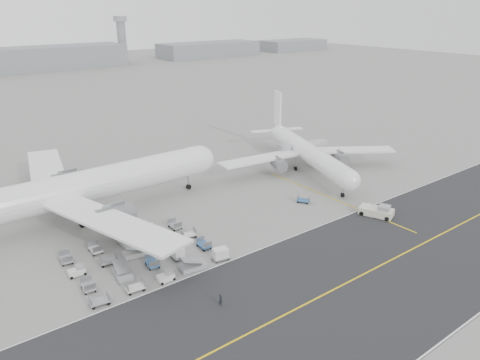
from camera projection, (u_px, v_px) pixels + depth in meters
ground at (236, 250)px, 79.20m from camera, size 700.00×700.00×0.00m
taxiway at (337, 288)px, 68.72m from camera, size 220.00×59.00×0.03m
horizon_buildings at (22, 71)px, 289.14m from camera, size 520.00×28.00×28.00m
control_tower at (122, 39)px, 327.02m from camera, size 7.00×7.00×31.25m
airliner_a at (73, 189)px, 88.09m from camera, size 64.36×63.61×22.19m
airliner_b at (307, 152)px, 116.23m from camera, size 44.25×45.05×16.26m
pushback_tug at (377, 211)px, 91.76m from camera, size 5.26×8.42×2.42m
jet_bridge at (304, 148)px, 121.75m from camera, size 14.96×5.82×5.58m
gse_cluster at (144, 261)px, 76.04m from camera, size 30.18×25.03×2.08m
stray_dolly at (303, 202)px, 98.29m from camera, size 2.66×2.98×1.56m
ground_crew_a at (221, 300)px, 64.47m from camera, size 0.76×0.64×1.77m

